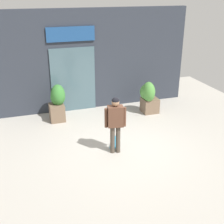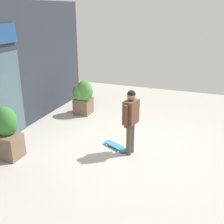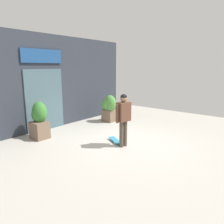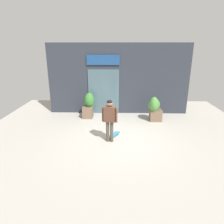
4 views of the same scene
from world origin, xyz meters
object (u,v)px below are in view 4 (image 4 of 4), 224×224
object	(u,v)px
skateboarder	(110,117)
planter_box_left	(154,108)
planter_box_right	(89,104)
skateboard	(114,135)

from	to	relation	value
skateboarder	planter_box_left	distance (m)	3.20
skateboarder	planter_box_right	distance (m)	3.07
skateboarder	skateboard	distance (m)	1.08
skateboard	skateboarder	bearing A→B (deg)	-169.81
skateboard	planter_box_right	xyz separation A→B (m)	(-1.35, 2.36, 0.63)
skateboarder	planter_box_right	bearing A→B (deg)	33.49
skateboarder	planter_box_left	world-z (taller)	skateboarder
skateboard	planter_box_right	world-z (taller)	planter_box_right
skateboarder	planter_box_right	world-z (taller)	skateboarder
skateboarder	skateboard	bearing A→B (deg)	-8.15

